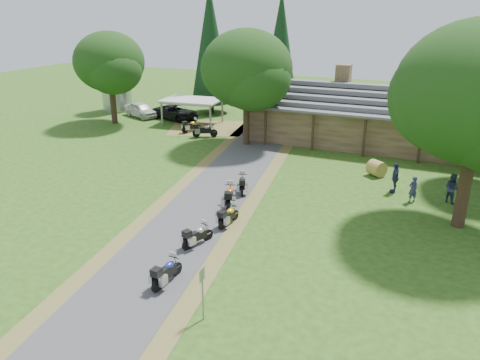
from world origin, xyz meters
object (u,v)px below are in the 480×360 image
at_px(carport, 193,112).
at_px(hay_bale, 377,168).
at_px(car_dark_suv, 176,109).
at_px(motorcycle_row_e, 242,183).
at_px(lodge, 374,113).
at_px(silo, 116,81).
at_px(car_white_sedan, 141,108).
at_px(motorcycle_row_a, 167,271).
at_px(motorcycle_row_b, 198,234).
at_px(motorcycle_carport_b, 205,130).
at_px(motorcycle_carport_a, 191,125).
at_px(motorcycle_row_c, 229,215).
at_px(motorcycle_row_d, 230,196).

relative_size(carport, hay_bale, 5.21).
height_order(car_dark_suv, motorcycle_row_e, car_dark_suv).
bearing_deg(lodge, silo, 175.95).
relative_size(car_white_sedan, motorcycle_row_a, 3.20).
distance_m(silo, motorcycle_row_b, 33.31).
distance_m(silo, motorcycle_carport_b, 15.59).
distance_m(silo, motorcycle_carport_a, 13.38).
height_order(motorcycle_row_a, motorcycle_carport_a, motorcycle_carport_a).
xyz_separation_m(silo, motorcycle_carport_a, (12.07, -5.16, -2.63)).
bearing_deg(motorcycle_row_a, motorcycle_carport_a, 30.77).
relative_size(motorcycle_row_e, motorcycle_carport_b, 0.90).
height_order(motorcycle_row_c, hay_bale, motorcycle_row_c).
distance_m(lodge, motorcycle_carport_b, 14.49).
relative_size(carport, motorcycle_carport_a, 3.08).
distance_m(motorcycle_row_a, motorcycle_row_d, 8.27).
distance_m(car_dark_suv, motorcycle_carport_b, 7.71).
relative_size(silo, motorcycle_row_a, 3.70).
distance_m(lodge, motorcycle_carport_a, 16.13).
distance_m(motorcycle_row_b, hay_bale, 15.02).
distance_m(silo, motorcycle_row_e, 27.97).
bearing_deg(motorcycle_row_c, carport, 40.10).
xyz_separation_m(lodge, car_dark_suv, (-19.61, 0.67, -1.38)).
bearing_deg(silo, carport, -12.23).
height_order(motorcycle_row_a, motorcycle_carport_b, motorcycle_carport_b).
distance_m(car_white_sedan, motorcycle_carport_a, 8.52).
xyz_separation_m(silo, hay_bale, (29.36, -10.54, -2.71)).
height_order(motorcycle_row_a, hay_bale, motorcycle_row_a).
bearing_deg(motorcycle_row_c, motorcycle_row_a, -173.63).
distance_m(car_dark_suv, motorcycle_carport_a, 5.51).
bearing_deg(motorcycle_row_a, car_white_sedan, 40.56).
xyz_separation_m(car_dark_suv, motorcycle_row_c, (15.13, -20.14, -0.50)).
xyz_separation_m(carport, motorcycle_carport_b, (3.38, -3.94, -0.54)).
relative_size(lodge, motorcycle_row_b, 12.73).
distance_m(motorcycle_row_d, motorcycle_carport_b, 15.46).
relative_size(lodge, car_dark_suv, 3.82).
relative_size(motorcycle_row_a, motorcycle_carport_a, 0.97).
bearing_deg(motorcycle_carport_a, silo, 90.84).
bearing_deg(motorcycle_row_a, silo, 44.38).
height_order(motorcycle_row_b, motorcycle_row_c, motorcycle_row_b).
bearing_deg(motorcycle_row_e, motorcycle_carport_a, 17.94).
distance_m(motorcycle_row_b, motorcycle_row_e, 7.23).
relative_size(lodge, car_white_sedan, 3.81).
bearing_deg(motorcycle_row_b, hay_bale, -5.71).
relative_size(car_dark_suv, motorcycle_row_e, 3.18).
distance_m(motorcycle_carport_a, motorcycle_carport_b, 2.26).
bearing_deg(motorcycle_row_c, motorcycle_row_d, 30.00).
xyz_separation_m(motorcycle_row_b, hay_bale, (6.50, 13.54, -0.04)).
relative_size(silo, motorcycle_carport_a, 3.59).
bearing_deg(car_white_sedan, motorcycle_row_c, -112.65).
xyz_separation_m(lodge, car_white_sedan, (-23.50, 0.22, -1.51)).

